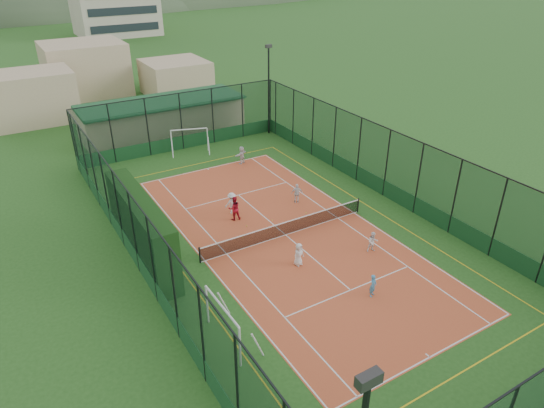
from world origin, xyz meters
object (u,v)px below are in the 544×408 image
Objects in this scene: child_near_right at (373,242)px; child_near_mid at (373,285)px; futsal_goal_near at (223,325)px; child_far_left at (232,203)px; child_far_back at (242,155)px; child_near_left at (299,254)px; child_far_right at (297,193)px; futsal_goal_far at (190,141)px; floodlight_ne at (269,91)px; clubhouse at (163,116)px; white_bench at (166,267)px; coach at (234,208)px.

child_near_mid is at bearing -112.88° from child_near_right.
child_far_left is at bearing -29.61° from futsal_goal_near.
futsal_goal_near is at bearing 35.30° from child_far_back.
child_far_right reaches higher than child_near_left.
futsal_goal_far reaches higher than child_far_right.
child_near_left reaches higher than child_near_right.
futsal_goal_near is 2.26× the size of child_far_back.
child_far_left is (-10.19, -12.35, -3.36)m from floodlight_ne.
floodlight_ne is at bearing -162.06° from child_far_back.
child_near_left is 4.64m from child_near_right.
child_far_back is at bearing -31.10° from futsal_goal_near.
child_near_right is (3.18, -20.14, -0.38)m from futsal_goal_far.
clubhouse is 4.54× the size of futsal_goal_near.
white_bench is 6.87m from coach.
child_near_mid is (0.42, -23.28, -0.38)m from futsal_goal_far.
futsal_goal_far is 11.87m from child_far_left.
clubhouse reaches higher than child_near_left.
child_far_right is 0.96× the size of child_far_back.
futsal_goal_far is at bearing -84.11° from child_far_back.
futsal_goal_near reaches higher than coach.
child_near_left is (-1.08, -25.06, -0.87)m from clubhouse.
child_far_right is (3.01, -18.71, -0.85)m from clubhouse.
child_near_right is at bearing 134.24° from coach.
futsal_goal_near reaches higher than white_bench.
coach is (-0.76, 6.47, 0.13)m from child_near_left.
clubhouse is 23.35m from white_bench.
child_far_left is (-2.26, 11.56, 0.12)m from child_near_mid.
child_near_left is (-9.68, -19.66, -3.42)m from floodlight_ne.
coach is (-10.44, -13.19, -3.29)m from floodlight_ne.
child_far_right is (4.61, -0.96, -0.05)m from child_far_left.
child_far_back is (-5.67, -5.19, -3.37)m from floodlight_ne.
futsal_goal_near is at bearing -124.86° from floodlight_ne.
child_far_left is (5.81, 10.63, -0.31)m from futsal_goal_near.
white_bench is 15.65m from child_far_back.
floodlight_ne is 10.47m from clubhouse.
coach is at bearing 26.04° from child_far_right.
floodlight_ne is 5.57× the size of child_far_back.
white_bench is at bearing -134.69° from floodlight_ne.
white_bench is 17.88m from futsal_goal_far.
child_near_mid is at bearing 112.57° from coach.
child_far_left is at bearing 53.65° from white_bench.
child_far_back is 9.32m from coach.
futsal_goal_far is 5.30m from child_far_back.
child_near_right is 7.46m from child_far_right.
child_far_right is at bearing 171.65° from child_far_left.
futsal_goal_far is (0.25, -6.02, -0.54)m from clubhouse.
child_near_right is (-5.17, -20.76, -3.47)m from floodlight_ne.
futsal_goal_near is at bearing 146.57° from child_near_mid.
white_bench is at bearing -109.54° from clubhouse.
white_bench is 6.45m from futsal_goal_near.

